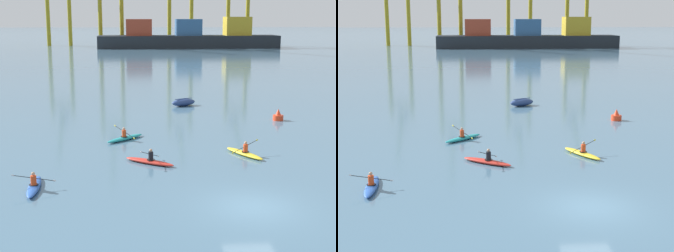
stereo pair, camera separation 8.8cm
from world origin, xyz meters
TOP-DOWN VIEW (x-y plane):
  - ground_plane at (0.00, 0.00)m, footprint 800.00×800.00m
  - container_barge at (11.19, 121.51)m, footprint 51.33×9.43m
  - capsized_dinghy at (-0.40, 27.27)m, footprint 2.82×2.12m
  - channel_buoy at (7.02, 19.58)m, footprint 0.90×0.90m
  - kayak_teal at (-6.15, 13.52)m, footprint 2.88×2.78m
  - kayak_yellow at (1.60, 8.83)m, footprint 2.15×3.27m
  - kayak_red at (-4.59, 7.44)m, footprint 3.15×2.41m
  - kayak_blue at (-10.78, 3.35)m, footprint 2.26×3.42m

SIDE VIEW (x-z plane):
  - ground_plane at x=0.00m, z-range 0.00..0.00m
  - kayak_yellow at x=1.60m, z-range -0.31..0.66m
  - kayak_red at x=-4.59m, z-range -0.36..0.71m
  - kayak_teal at x=-6.15m, z-range -0.33..0.67m
  - kayak_blue at x=-10.78m, z-range -0.30..0.65m
  - capsized_dinghy at x=-0.40m, z-range -0.03..0.73m
  - channel_buoy at x=7.02m, z-range -0.14..0.86m
  - container_barge at x=11.19m, z-range -1.42..7.31m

